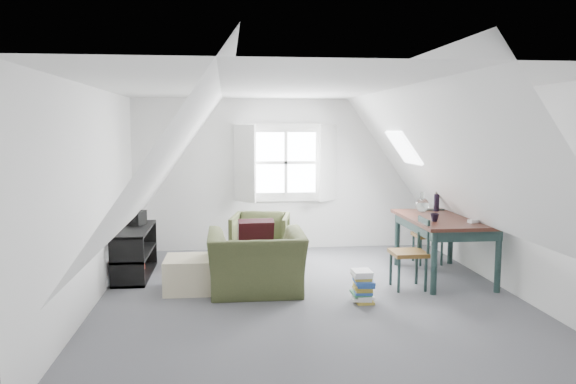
{
  "coord_description": "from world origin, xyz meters",
  "views": [
    {
      "loc": [
        -0.98,
        -6.52,
        2.04
      ],
      "look_at": [
        -0.19,
        0.6,
        1.21
      ],
      "focal_mm": 35.0,
      "sensor_mm": 36.0,
      "label": 1
    }
  ],
  "objects": [
    {
      "name": "wall_front",
      "position": [
        0.0,
        -2.75,
        1.25
      ],
      "size": [
        5.0,
        0.0,
        5.0
      ],
      "primitive_type": "plane",
      "rotation": [
        -1.57,
        0.0,
        0.0
      ],
      "color": "silver",
      "rests_on": "ground"
    },
    {
      "name": "ceiling",
      "position": [
        0.0,
        0.0,
        2.5
      ],
      "size": [
        5.5,
        5.5,
        0.0
      ],
      "primitive_type": "plane",
      "rotation": [
        3.14,
        0.0,
        0.0
      ],
      "color": "white",
      "rests_on": "wall_back"
    },
    {
      "name": "media_shelf",
      "position": [
        -2.25,
        1.19,
        0.3
      ],
      "size": [
        0.43,
        1.3,
        0.67
      ],
      "rotation": [
        0.0,
        0.0,
        0.09
      ],
      "color": "black",
      "rests_on": "floor"
    },
    {
      "name": "vase_twigs",
      "position": [
        2.03,
        1.21,
        0.97
      ],
      "size": [
        0.08,
        0.09,
        0.62
      ],
      "rotation": [
        0.0,
        0.0,
        -0.37
      ],
      "color": "black",
      "rests_on": "dining_table"
    },
    {
      "name": "throw_pillow",
      "position": [
        -0.63,
        0.39,
        0.68
      ],
      "size": [
        0.46,
        0.29,
        0.46
      ],
      "primitive_type": "cube",
      "rotation": [
        0.31,
        0.0,
        0.08
      ],
      "color": "#360E15",
      "rests_on": "armchair_near"
    },
    {
      "name": "armchair_far",
      "position": [
        -0.49,
        1.66,
        0.0
      ],
      "size": [
        0.96,
        0.98,
        0.77
      ],
      "primitive_type": "imported",
      "rotation": [
        0.0,
        0.0,
        -0.19
      ],
      "color": "#3D4325",
      "rests_on": "floor"
    },
    {
      "name": "magazine_stack",
      "position": [
        0.59,
        -0.28,
        0.19
      ],
      "size": [
        0.28,
        0.33,
        0.37
      ],
      "rotation": [
        0.0,
        0.0,
        0.25
      ],
      "color": "#B29933",
      "rests_on": "floor"
    },
    {
      "name": "wall_left",
      "position": [
        -2.5,
        0.0,
        1.25
      ],
      "size": [
        0.0,
        5.5,
        5.5
      ],
      "primitive_type": "plane",
      "rotation": [
        1.57,
        0.0,
        1.57
      ],
      "color": "silver",
      "rests_on": "ground"
    },
    {
      "name": "armchair_near",
      "position": [
        -0.63,
        0.24,
        0.0
      ],
      "size": [
        1.17,
        1.02,
        0.76
      ],
      "primitive_type": "imported",
      "rotation": [
        0.0,
        0.0,
        3.14
      ],
      "color": "#3D4325",
      "rests_on": "floor"
    },
    {
      "name": "ottoman",
      "position": [
        -1.44,
        0.42,
        0.21
      ],
      "size": [
        0.64,
        0.64,
        0.42
      ],
      "primitive_type": "cube",
      "rotation": [
        0.0,
        0.0,
        -0.01
      ],
      "color": "#C3B795",
      "rests_on": "floor"
    },
    {
      "name": "dining_chair_near",
      "position": [
        1.33,
        0.22,
        0.47
      ],
      "size": [
        0.42,
        0.42,
        0.9
      ],
      "rotation": [
        0.0,
        0.0,
        -1.88
      ],
      "color": "brown",
      "rests_on": "floor"
    },
    {
      "name": "paper_box",
      "position": [
        2.13,
        0.21,
        0.85
      ],
      "size": [
        0.14,
        0.11,
        0.04
      ],
      "primitive_type": "cube",
      "rotation": [
        0.0,
        0.0,
        0.33
      ],
      "color": "white",
      "rests_on": "dining_table"
    },
    {
      "name": "dormer_window",
      "position": [
        0.0,
        2.68,
        1.45
      ],
      "size": [
        1.71,
        0.35,
        1.3
      ],
      "color": "white",
      "rests_on": "wall_back"
    },
    {
      "name": "dining_table",
      "position": [
        1.93,
        0.66,
        0.72
      ],
      "size": [
        0.99,
        1.66,
        0.83
      ],
      "rotation": [
        0.0,
        0.0,
        -0.03
      ],
      "color": "#351912",
      "rests_on": "floor"
    },
    {
      "name": "slope_right",
      "position": [
        1.55,
        0.0,
        1.78
      ],
      "size": [
        3.19,
        5.5,
        4.48
      ],
      "primitive_type": "plane",
      "rotation": [
        0.0,
        -2.19,
        0.0
      ],
      "color": "white",
      "rests_on": "wall_right"
    },
    {
      "name": "cup",
      "position": [
        1.68,
        0.36,
        0.83
      ],
      "size": [
        0.11,
        0.11,
        0.1
      ],
      "primitive_type": "imported",
      "rotation": [
        0.0,
        0.0,
        0.0
      ],
      "color": "black",
      "rests_on": "dining_table"
    },
    {
      "name": "wall_right",
      "position": [
        2.5,
        0.0,
        1.25
      ],
      "size": [
        0.0,
        5.5,
        5.5
      ],
      "primitive_type": "plane",
      "rotation": [
        1.57,
        0.0,
        -1.57
      ],
      "color": "silver",
      "rests_on": "ground"
    },
    {
      "name": "floor",
      "position": [
        0.0,
        0.0,
        0.0
      ],
      "size": [
        5.5,
        5.5,
        0.0
      ],
      "primitive_type": "plane",
      "color": "#535359",
      "rests_on": "ground"
    },
    {
      "name": "dining_chair_far",
      "position": [
        2.01,
        1.43,
        0.44
      ],
      "size": [
        0.4,
        0.4,
        0.85
      ],
      "rotation": [
        0.0,
        0.0,
        2.79
      ],
      "color": "brown",
      "rests_on": "floor"
    },
    {
      "name": "wall_back",
      "position": [
        0.0,
        2.75,
        1.25
      ],
      "size": [
        5.0,
        0.0,
        5.0
      ],
      "primitive_type": "plane",
      "rotation": [
        1.57,
        0.0,
        0.0
      ],
      "color": "silver",
      "rests_on": "ground"
    },
    {
      "name": "slope_left",
      "position": [
        -1.55,
        0.0,
        1.78
      ],
      "size": [
        3.19,
        5.5,
        4.48
      ],
      "primitive_type": "plane",
      "rotation": [
        0.0,
        2.19,
        0.0
      ],
      "color": "white",
      "rests_on": "wall_left"
    },
    {
      "name": "electronics_box",
      "position": [
        -2.25,
        1.48,
        0.76
      ],
      "size": [
        0.26,
        0.31,
        0.21
      ],
      "primitive_type": "cube",
      "rotation": [
        0.0,
        0.0,
        -0.33
      ],
      "color": "black",
      "rests_on": "media_shelf"
    },
    {
      "name": "skylight",
      "position": [
        1.55,
        1.3,
        1.75
      ],
      "size": [
        0.35,
        0.75,
        0.47
      ],
      "primitive_type": "cube",
      "rotation": [
        0.0,
        0.95,
        0.0
      ],
      "color": "white",
      "rests_on": "slope_right"
    },
    {
      "name": "demijohn",
      "position": [
        1.78,
        1.11,
        0.95
      ],
      "size": [
        0.2,
        0.2,
        0.28
      ],
      "rotation": [
        0.0,
        0.0,
        0.18
      ],
      "color": "silver",
      "rests_on": "dining_table"
    }
  ]
}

